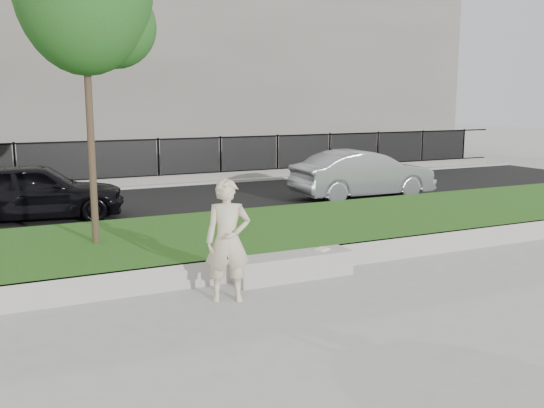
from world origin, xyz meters
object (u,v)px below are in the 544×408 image
stone_bench (294,266)px  man (228,240)px  book (322,249)px  car_silver (363,174)px  car_dark (35,191)px

stone_bench → man: (-1.37, -0.55, 0.69)m
stone_bench → book: 0.59m
stone_bench → book: (0.55, 0.03, 0.22)m
stone_bench → man: bearing=-158.1°
man → stone_bench: bearing=42.1°
stone_bench → man: man is taller
man → car_silver: bearing=64.4°
car_silver → man: bearing=135.0°
car_dark → car_silver: (8.88, -0.64, -0.00)m
man → car_silver: size_ratio=0.43×
book → car_dark: (-3.96, 6.72, 0.31)m
man → book: (1.91, 0.58, -0.47)m
car_dark → car_silver: 8.90m
man → car_silver: (6.83, 6.66, -0.16)m
man → car_dark: bearing=125.8°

